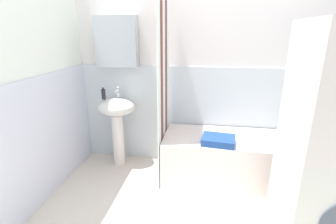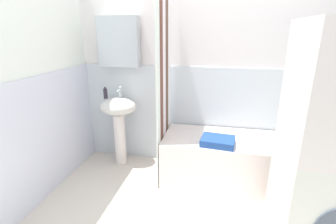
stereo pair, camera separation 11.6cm
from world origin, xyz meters
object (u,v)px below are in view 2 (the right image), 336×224
Objects in this scene: sink at (118,116)px; towel_folded at (218,141)px; soap_dispenser at (105,93)px; bathtub at (236,160)px; washer_dryer_stack at (336,151)px; shampoo_bottle at (290,127)px; lotion_bottle at (302,130)px.

towel_folded is at bearing -14.44° from sink.
soap_dispenser reaches higher than towel_folded.
washer_dryer_stack is (0.55, -0.82, 0.58)m from bathtub.
shampoo_bottle is at bearing 89.75° from washer_dryer_stack.
lotion_bottle is 0.46× the size of towel_folded.
soap_dispenser is 0.08× the size of washer_dryer_stack.
soap_dispenser is 0.94× the size of lotion_bottle.
lotion_bottle is at bearing -12.62° from shampoo_bottle.
washer_dryer_stack reaches higher than lotion_bottle.
shampoo_bottle is at bearing 4.32° from soap_dispenser.
bathtub is at bearing -161.61° from lotion_bottle.
sink is 6.02× the size of soap_dispenser.
shampoo_bottle is at bearing 3.58° from sink.
soap_dispenser is at bearing 155.92° from washer_dryer_stack.
towel_folded is at bearing -155.86° from lotion_bottle.
bathtub is 0.94× the size of washer_dryer_stack.
soap_dispenser is 0.74× the size of shampoo_bottle.
washer_dryer_stack is at bearing -96.88° from lotion_bottle.
washer_dryer_stack is (1.94, -0.96, 0.22)m from sink.
sink is at bearing 15.54° from soap_dispenser.
soap_dispenser is 1.38m from towel_folded.
lotion_bottle is at bearing 18.39° from bathtub.
sink reaches higher than shampoo_bottle.
bathtub is 1.15m from washer_dryer_stack.
lotion_bottle is (2.19, 0.13, -0.33)m from soap_dispenser.
bathtub is at bearing 39.66° from towel_folded.
shampoo_bottle is 0.58× the size of towel_folded.
sink is at bearing -176.42° from shampoo_bottle.
washer_dryer_stack reaches higher than shampoo_bottle.
sink is at bearing 174.55° from bathtub.
washer_dryer_stack is (0.76, -0.65, 0.29)m from towel_folded.
shampoo_bottle reaches higher than towel_folded.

